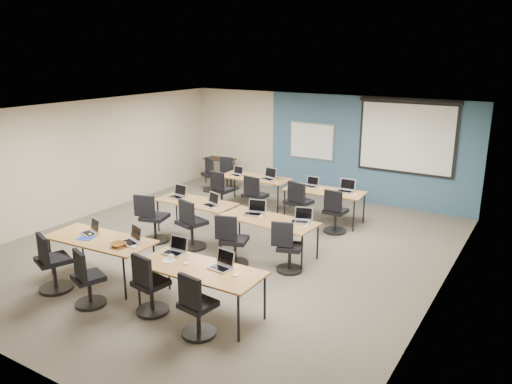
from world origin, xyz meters
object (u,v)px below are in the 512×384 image
Objects in this scene: training_table_back_right at (324,192)px; laptop_11 at (346,188)px; task_chair_8 at (221,194)px; task_chair_6 at (233,245)px; training_table_front_right at (199,270)px; laptop_1 at (132,238)px; task_chair_4 at (153,222)px; task_chair_11 at (335,215)px; training_table_mid_left at (196,203)px; task_chair_0 at (52,267)px; training_table_mid_right at (268,221)px; projector_screen at (407,133)px; task_chair_5 at (191,228)px; laptop_8 at (237,173)px; spare_chair_b at (211,177)px; laptop_4 at (178,194)px; laptop_3 at (222,264)px; whiteboard at (312,141)px; spare_chair_a at (230,176)px; laptop_7 at (302,218)px; task_chair_7 at (288,251)px; laptop_10 at (311,184)px; task_chair_1 at (87,283)px; utility_table at (220,162)px; task_chair_2 at (149,289)px; laptop_5 at (211,202)px; task_chair_9 at (254,200)px; training_table_back_left at (255,179)px; task_chair_10 at (298,207)px; laptop_6 at (255,211)px; laptop_2 at (175,249)px; training_table_front_left at (100,241)px; laptop_9 at (269,176)px.

laptop_11 is (0.45, 0.18, 0.11)m from training_table_back_right.
task_chair_6 is at bearing -44.71° from task_chair_8.
laptop_1 is (-1.57, 0.23, 0.11)m from training_table_front_right.
task_chair_11 is (2.94, 2.44, -0.02)m from task_chair_4.
task_chair_0 is (-0.36, -3.30, -0.26)m from training_table_mid_left.
projector_screen is at bearing 76.48° from training_table_mid_right.
task_chair_5 is (-2.79, -4.80, -1.46)m from projector_screen.
laptop_8 is 0.31× the size of spare_chair_b.
laptop_4 is (-2.64, 2.65, 0.11)m from training_table_front_right.
laptop_3 is 0.34× the size of task_chair_11.
spare_chair_a is at bearing -159.19° from whiteboard.
task_chair_4 is 3.09m from laptop_7.
task_chair_5 reaches higher than task_chair_7.
laptop_11 is at bearing 85.66° from training_table_front_right.
laptop_10 is 0.32× the size of spare_chair_a.
task_chair_1 is at bearing -109.64° from projector_screen.
laptop_1 is at bearing -69.05° from utility_table.
spare_chair_b reaches higher than training_table_mid_left.
utility_table is at bearing -171.12° from whiteboard.
task_chair_2 is at bearing -110.06° from task_chair_6.
laptop_5 is 1.10× the size of laptop_8.
spare_chair_a is at bearing 139.26° from laptop_8.
projector_screen is 4.30m from laptop_7.
task_chair_9 is at bearing 107.76° from laptop_5.
training_table_mid_left is 3.62m from spare_chair_a.
training_table_back_right is 6.05× the size of laptop_10.
laptop_11 is (2.42, -0.03, 0.11)m from training_table_back_left.
task_chair_10 is (1.15, 1.65, -0.36)m from laptop_5.
task_chair_9 is (-2.02, 1.60, -0.37)m from laptop_7.
training_table_mid_left is 2.27m from task_chair_10.
task_chair_11 is at bearing 73.16° from laptop_7.
task_chair_7 reaches higher than training_table_front_right.
task_chair_7 is 5.55m from spare_chair_b.
projector_screen is at bearing 51.60° from laptop_6.
training_table_mid_left is 0.93× the size of training_table_mid_right.
task_chair_2 is at bearing -106.20° from laptop_6.
task_chair_10 is at bearing 70.21° from laptop_6.
laptop_3 is 0.34× the size of task_chair_7.
task_chair_0 is at bearing -163.38° from task_chair_1.
laptop_6 is 0.38× the size of spare_chair_a.
laptop_11 is at bearing 69.45° from laptop_5.
laptop_2 is 0.32× the size of task_chair_9.
task_chair_1 is 6.95m from spare_chair_a.
laptop_6 is at bearing -1.85° from training_table_mid_left.
task_chair_6 reaches higher than training_table_back_left.
training_table_front_left is 2.45m from laptop_3.
task_chair_0 is 1.05× the size of task_chair_2.
laptop_9 is (-0.34, -1.69, -0.65)m from whiteboard.
spare_chair_b is (-4.29, 3.53, 0.01)m from task_chair_7.
laptop_11 is at bearing 75.84° from laptop_2.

